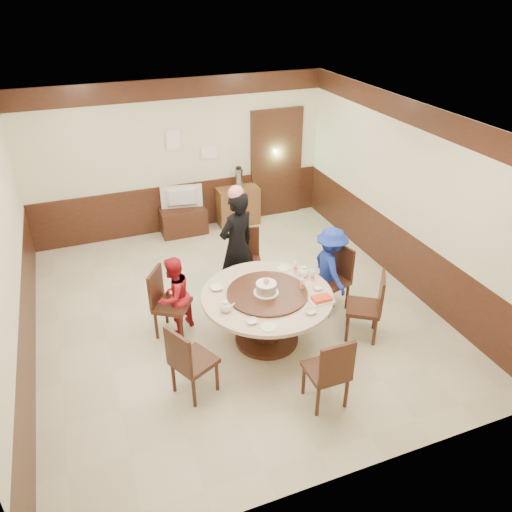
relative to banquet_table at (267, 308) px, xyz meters
name	(u,v)px	position (x,y,z in m)	size (l,w,h in m)	color
room	(233,246)	(-0.18, 0.79, 0.55)	(6.00, 6.04, 2.84)	#C0B69A
banquet_table	(267,308)	(0.00, 0.00, 0.00)	(1.70, 1.70, 0.78)	#361A10
chair_0	(331,289)	(1.18, 0.39, -0.23)	(0.55, 0.54, 0.97)	#361A10
chair_1	(247,271)	(0.20, 1.31, -0.23)	(0.54, 0.55, 0.97)	#361A10
chair_2	(171,314)	(-1.14, 0.63, -0.23)	(0.61, 0.61, 0.97)	#361A10
chair_3	(193,372)	(-1.16, -0.57, -0.23)	(0.59, 0.59, 0.97)	#361A10
chair_4	(326,381)	(0.21, -1.27, -0.23)	(0.44, 0.45, 0.97)	#361A10
chair_5	(364,317)	(1.26, -0.37, -0.23)	(0.61, 0.61, 0.97)	#361A10
person_standing	(237,246)	(0.00, 1.19, 0.32)	(0.62, 0.41, 1.70)	black
person_red	(174,296)	(-1.08, 0.66, 0.04)	(0.55, 0.43, 1.14)	#B31722
person_blue	(330,268)	(1.18, 0.46, 0.09)	(0.81, 0.47, 1.26)	#182D9E
birthday_cake	(266,288)	(-0.02, -0.01, 0.32)	(0.32, 0.32, 0.21)	white
teapot_left	(225,307)	(-0.62, -0.17, 0.28)	(0.17, 0.15, 0.13)	white
teapot_right	(303,272)	(0.62, 0.23, 0.28)	(0.17, 0.15, 0.13)	white
bowl_0	(217,288)	(-0.57, 0.34, 0.24)	(0.17, 0.17, 0.04)	white
bowl_1	(311,312)	(0.33, -0.57, 0.24)	(0.14, 0.14, 0.04)	white
bowl_2	(252,321)	(-0.39, -0.49, 0.23)	(0.14, 0.14, 0.03)	white
bowl_3	(317,288)	(0.65, -0.14, 0.24)	(0.12, 0.12, 0.04)	white
saucer_near	(268,327)	(-0.25, -0.65, 0.22)	(0.18, 0.18, 0.01)	white
saucer_far	(284,268)	(0.45, 0.50, 0.22)	(0.18, 0.18, 0.01)	white
shrimp_platter	(322,299)	(0.58, -0.39, 0.24)	(0.30, 0.20, 0.06)	white
bottle_0	(302,284)	(0.46, -0.06, 0.30)	(0.06, 0.06, 0.16)	white
bottle_1	(313,276)	(0.68, 0.07, 0.30)	(0.06, 0.06, 0.16)	white
bottle_2	(295,267)	(0.57, 0.36, 0.30)	(0.06, 0.06, 0.16)	white
tv_stand	(184,221)	(-0.26, 3.53, -0.28)	(0.85, 0.45, 0.50)	#361A10
television	(182,198)	(-0.26, 3.53, 0.19)	(0.77, 0.10, 0.44)	gray
side_cabinet	(238,206)	(0.84, 3.56, -0.16)	(0.80, 0.40, 0.75)	brown
thermos	(239,178)	(0.87, 3.56, 0.41)	(0.15, 0.15, 0.38)	silver
notice_left	(173,140)	(-0.29, 3.73, 1.22)	(0.25, 0.00, 0.35)	white
notice_right	(209,153)	(0.36, 3.73, 0.92)	(0.30, 0.00, 0.22)	white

